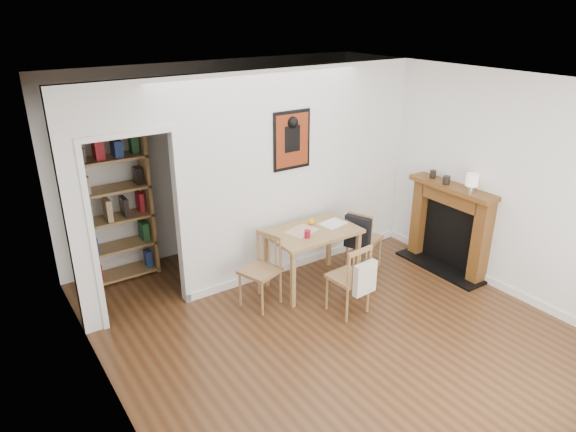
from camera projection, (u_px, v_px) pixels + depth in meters
ground at (330, 327)px, 5.60m from camera, size 5.20×5.20×0.00m
room_shell at (271, 180)px, 6.19m from camera, size 5.20×5.20×5.20m
dining_table at (313, 237)px, 6.21m from camera, size 1.09×0.69×0.74m
chair_left at (260, 272)px, 5.87m from camera, size 0.55×0.55×0.86m
chair_right at (364, 238)px, 6.70m from camera, size 0.58×0.54×0.83m
chair_front at (349, 278)px, 5.74m from camera, size 0.46×0.51×0.85m
bookshelf at (115, 204)px, 6.29m from camera, size 0.85×0.34×2.02m
fireplace at (450, 224)px, 6.67m from camera, size 0.45×1.25×1.16m
red_glass at (307, 234)px, 5.97m from camera, size 0.07×0.07×0.09m
orange_fruit at (311, 222)px, 6.33m from camera, size 0.08×0.08×0.08m
placemat at (302, 231)px, 6.15m from camera, size 0.42×0.36×0.00m
notebook at (333, 224)px, 6.34m from camera, size 0.34×0.28×0.02m
mantel_lamp at (472, 181)px, 6.14m from camera, size 0.15×0.15×0.23m
ceramic_jar_a at (446, 180)px, 6.45m from camera, size 0.09×0.09×0.11m
ceramic_jar_b at (433, 174)px, 6.69m from camera, size 0.08×0.08×0.10m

